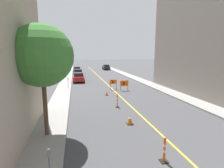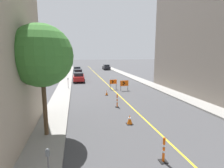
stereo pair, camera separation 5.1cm
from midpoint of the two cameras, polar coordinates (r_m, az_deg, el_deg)
The scene contains 16 objects.
lane_stripe at distance 33.13m, azimuth -3.24°, elevation 1.54°, with size 0.12×69.09×0.01m.
sidewalk_left at distance 32.79m, azimuth -14.60°, elevation 1.28°, with size 1.96×69.09×0.16m.
sidewalk_right at distance 34.69m, azimuth 7.50°, elevation 1.97°, with size 1.96×69.09×0.16m.
traffic_cone_second at distance 12.24m, azimuth 5.92°, elevation -11.44°, with size 0.43×0.43×0.67m.
traffic_cone_third at distance 20.34m, azimuth -1.68°, elevation -2.84°, with size 0.33×0.33×0.62m.
delineator_post_front at distance 8.59m, azimuth 16.69°, elevation -20.32°, with size 0.35×0.35×1.17m.
delineator_post_rear at distance 15.77m, azimuth 1.78°, elevation -5.75°, with size 0.32×0.32×1.22m.
arrow_barricade_primary at distance 23.44m, azimuth 0.46°, elevation 0.54°, with size 0.97×0.13×1.36m.
arrow_barricade_secondary at distance 22.79m, azimuth 4.11°, elevation 0.13°, with size 1.11×0.11×1.35m.
parked_car_curb_near at distance 30.66m, azimuth -10.73°, elevation 2.22°, with size 1.95×4.35×1.59m.
parked_car_curb_mid at distance 37.70m, azimuth -10.86°, elevation 3.60°, with size 2.00×4.38×1.59m.
parked_car_curb_far at distance 44.84m, azimuth -11.19°, elevation 4.56°, with size 2.00×4.38×1.59m.
parked_car_opposite_side at distance 53.20m, azimuth -1.83°, elevation 5.53°, with size 1.93×4.31×1.59m.
parking_meter_near_curb at distance 6.94m, azimuth -19.97°, elevation -22.18°, with size 0.12×0.11×1.41m.
parking_meter_far_curb at distance 24.38m, azimuth -14.10°, elevation 1.03°, with size 0.12×0.11×1.43m.
street_tree_left_near at distance 10.22m, azimuth -21.91°, elevation 8.49°, with size 3.39×3.39×6.20m.
Camera 2 is at (-4.86, 2.12, 4.76)m, focal length 28.00 mm.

